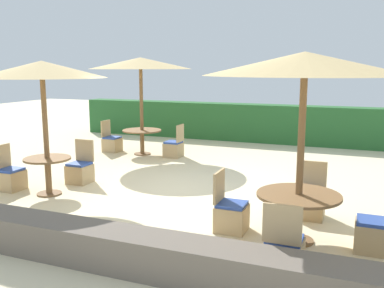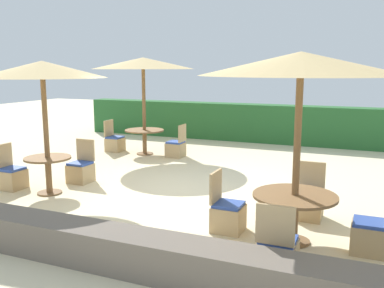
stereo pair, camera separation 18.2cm
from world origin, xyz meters
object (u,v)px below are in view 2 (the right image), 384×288
(round_table_front_left, at_px, (48,167))
(round_table_back_left, at_px, (145,135))
(patio_chair_front_right_north, at_px, (308,203))
(patio_chair_back_left_west, at_px, (115,143))
(round_table_front_right, at_px, (295,203))
(patio_chair_front_right_south, at_px, (277,253))
(patio_chair_front_left_north, at_px, (81,170))
(parasol_front_right, at_px, (301,64))
(parasol_front_left, at_px, (42,70))
(patio_chair_front_right_west, at_px, (227,214))
(parasol_back_left, at_px, (143,64))
(patio_chair_back_left_east, at_px, (176,148))
(patio_chair_front_right_east, at_px, (370,234))
(patio_chair_front_left_west, at_px, (11,176))

(round_table_front_left, relative_size, round_table_back_left, 0.81)
(patio_chair_front_right_north, relative_size, patio_chair_back_left_west, 1.00)
(round_table_back_left, bearing_deg, round_table_front_right, -42.95)
(patio_chair_front_right_south, bearing_deg, patio_chair_front_left_north, 152.42)
(round_table_front_right, height_order, patio_chair_front_right_north, patio_chair_front_right_north)
(round_table_front_left, distance_m, patio_chair_back_left_west, 4.41)
(parasol_front_right, distance_m, round_table_back_left, 7.22)
(parasol_front_left, xyz_separation_m, patio_chair_back_left_west, (-1.22, 4.23, -2.18))
(patio_chair_front_right_west, bearing_deg, patio_chair_front_right_south, 42.80)
(patio_chair_front_right_north, bearing_deg, patio_chair_front_right_west, 44.90)
(patio_chair_front_left_north, xyz_separation_m, round_table_back_left, (-0.21, 3.24, 0.31))
(parasol_back_left, height_order, patio_chair_back_left_west, parasol_back_left)
(parasol_front_right, relative_size, parasol_front_left, 1.07)
(parasol_front_left, height_order, round_table_front_left, parasol_front_left)
(parasol_front_right, height_order, patio_chair_back_left_east, parasol_front_right)
(patio_chair_front_right_north, bearing_deg, round_table_front_right, 87.34)
(parasol_front_left, height_order, patio_chair_back_left_east, parasol_front_left)
(round_table_front_right, distance_m, patio_chair_front_right_north, 1.16)
(patio_chair_front_right_south, xyz_separation_m, parasol_back_left, (-5.07, 5.78, 2.33))
(round_table_front_right, relative_size, patio_chair_front_right_north, 1.29)
(round_table_back_left, bearing_deg, patio_chair_front_right_west, -49.07)
(parasol_front_right, relative_size, patio_chair_front_right_east, 3.00)
(parasol_front_right, bearing_deg, patio_chair_back_left_east, 130.81)
(patio_chair_front_right_south, xyz_separation_m, round_table_front_left, (-4.91, 1.58, 0.29))
(patio_chair_front_right_east, bearing_deg, round_table_front_left, 85.24)
(patio_chair_front_right_east, xyz_separation_m, round_table_front_left, (-5.94, 0.49, 0.29))
(patio_chair_front_right_south, bearing_deg, patio_chair_front_left_west, 165.22)
(patio_chair_front_right_east, xyz_separation_m, patio_chair_front_right_west, (-2.04, -0.01, 0.00))
(round_table_front_right, xyz_separation_m, round_table_back_left, (-5.09, 4.74, -0.01))
(patio_chair_back_left_west, bearing_deg, patio_chair_front_right_west, 47.29)
(round_table_front_right, distance_m, patio_chair_front_right_west, 1.07)
(parasol_front_right, distance_m, patio_chair_front_left_north, 5.58)
(round_table_front_left, xyz_separation_m, parasol_back_left, (-0.16, 4.19, 2.04))
(patio_chair_front_right_east, bearing_deg, parasol_back_left, 52.50)
(patio_chair_front_right_north, bearing_deg, patio_chair_back_left_west, -30.59)
(patio_chair_front_right_west, bearing_deg, patio_chair_back_left_west, -132.71)
(patio_chair_front_right_north, xyz_separation_m, patio_chair_front_right_south, (-0.07, -2.15, 0.00))
(round_table_front_right, bearing_deg, patio_chair_front_right_east, 2.84)
(patio_chair_back_left_east, bearing_deg, round_table_front_right, -139.19)
(patio_chair_back_left_west, bearing_deg, parasol_back_left, 88.18)
(patio_chair_back_left_west, bearing_deg, parasol_front_left, 16.05)
(patio_chair_front_right_east, xyz_separation_m, round_table_back_left, (-6.11, 4.69, 0.31))
(patio_chair_front_right_south, relative_size, parasol_front_left, 0.36)
(patio_chair_front_right_north, bearing_deg, round_table_back_left, -35.20)
(round_table_front_left, relative_size, parasol_back_left, 0.32)
(parasol_front_right, distance_m, patio_chair_front_right_north, 2.53)
(parasol_front_left, relative_size, patio_chair_back_left_east, 2.81)
(parasol_front_left, xyz_separation_m, patio_chair_front_left_west, (-0.95, -0.04, -2.18))
(patio_chair_front_right_south, distance_m, patio_chair_front_left_west, 6.06)
(parasol_back_left, bearing_deg, patio_chair_back_left_east, -0.90)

